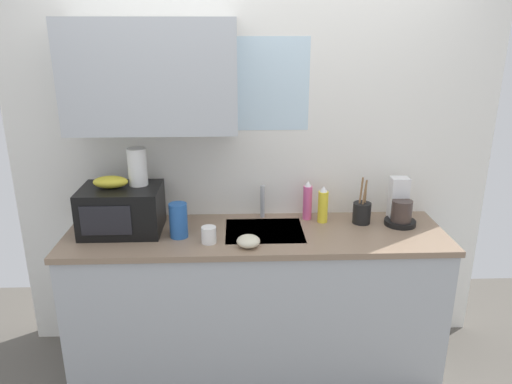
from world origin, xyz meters
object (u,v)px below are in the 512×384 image
object	(u,v)px
banana_bunch	(110,182)
dish_soap_bottle_yellow	(323,205)
mug_white	(209,235)
utensil_crock	(362,212)
paper_towel_roll	(137,167)
cereal_canister	(178,220)
small_bowl	(248,241)
dish_soap_bottle_pink	(308,201)
microwave	(122,210)
coffee_maker	(400,207)

from	to	relation	value
banana_bunch	dish_soap_bottle_yellow	world-z (taller)	banana_bunch
mug_white	utensil_crock	bearing A→B (deg)	15.67
paper_towel_roll	cereal_canister	distance (m)	0.40
cereal_canister	small_bowl	distance (m)	0.43
dish_soap_bottle_pink	cereal_canister	size ratio (longest dim) A/B	1.23
microwave	utensil_crock	size ratio (longest dim) A/B	1.58
coffee_maker	mug_white	distance (m)	1.18
cereal_canister	utensil_crock	xyz separation A→B (m)	(1.10, 0.17, -0.03)
banana_bunch	cereal_canister	xyz separation A→B (m)	(0.39, -0.10, -0.20)
dish_soap_bottle_pink	utensil_crock	world-z (taller)	utensil_crock
dish_soap_bottle_yellow	small_bowl	distance (m)	0.59
paper_towel_roll	small_bowl	bearing A→B (deg)	-25.24
utensil_crock	dish_soap_bottle_pink	bearing A→B (deg)	165.88
dish_soap_bottle_yellow	utensil_crock	size ratio (longest dim) A/B	0.80
microwave	paper_towel_roll	size ratio (longest dim) A/B	2.09
banana_bunch	mug_white	xyz separation A→B (m)	(0.57, -0.19, -0.26)
small_bowl	coffee_maker	bearing A→B (deg)	18.24
paper_towel_roll	small_bowl	world-z (taller)	paper_towel_roll
banana_bunch	small_bowl	bearing A→B (deg)	-17.63
microwave	dish_soap_bottle_yellow	xyz separation A→B (m)	(1.20, 0.10, -0.03)
dish_soap_bottle_yellow	cereal_canister	world-z (taller)	dish_soap_bottle_yellow
dish_soap_bottle_yellow	utensil_crock	xyz separation A→B (m)	(0.24, -0.03, -0.04)
coffee_maker	paper_towel_roll	bearing A→B (deg)	-179.70
mug_white	coffee_maker	bearing A→B (deg)	12.13
small_bowl	banana_bunch	bearing A→B (deg)	162.37
dish_soap_bottle_pink	microwave	bearing A→B (deg)	-172.19
coffee_maker	cereal_canister	xyz separation A→B (m)	(-1.33, -0.16, -0.00)
dish_soap_bottle_yellow	mug_white	xyz separation A→B (m)	(-0.69, -0.29, -0.06)
coffee_maker	microwave	bearing A→B (deg)	-177.95
paper_towel_roll	banana_bunch	bearing A→B (deg)	-161.57
mug_white	dish_soap_bottle_pink	bearing A→B (deg)	29.66
banana_bunch	mug_white	distance (m)	0.65
paper_towel_roll	dish_soap_bottle_pink	distance (m)	1.05
dish_soap_bottle_pink	utensil_crock	distance (m)	0.34
paper_towel_roll	mug_white	xyz separation A→B (m)	(0.42, -0.24, -0.33)
coffee_maker	dish_soap_bottle_yellow	xyz separation A→B (m)	(-0.47, 0.04, 0.00)
mug_white	small_bowl	bearing A→B (deg)	-15.26
microwave	coffee_maker	xyz separation A→B (m)	(1.67, 0.06, -0.03)
dish_soap_bottle_pink	mug_white	world-z (taller)	dish_soap_bottle_pink
dish_soap_bottle_yellow	paper_towel_roll	bearing A→B (deg)	-177.59
paper_towel_roll	cereal_canister	size ratio (longest dim) A/B	1.09
microwave	coffee_maker	world-z (taller)	coffee_maker
banana_bunch	paper_towel_roll	size ratio (longest dim) A/B	0.91
microwave	paper_towel_roll	world-z (taller)	paper_towel_roll
mug_white	utensil_crock	distance (m)	0.96
microwave	dish_soap_bottle_yellow	distance (m)	1.21
coffee_maker	utensil_crock	world-z (taller)	utensil_crock
dish_soap_bottle_yellow	cereal_canister	bearing A→B (deg)	-167.20
utensil_crock	coffee_maker	bearing A→B (deg)	-2.85
small_bowl	paper_towel_roll	bearing A→B (deg)	154.76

